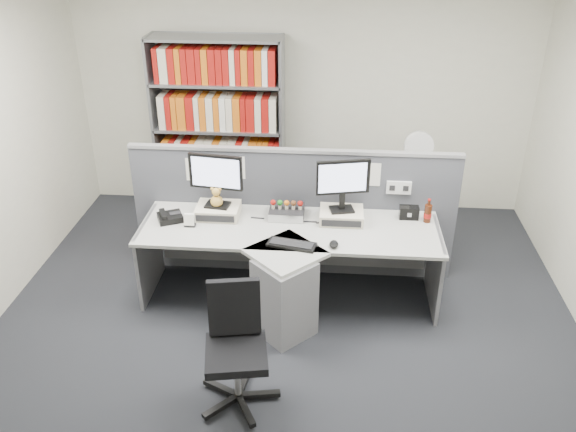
# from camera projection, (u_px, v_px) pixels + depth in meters

# --- Properties ---
(ground) EXTENTS (5.50, 5.50, 0.00)m
(ground) POSITION_uv_depth(u_px,v_px,m) (281.00, 355.00, 4.81)
(ground) COLOR #27292E
(ground) RESTS_ON ground
(room_shell) EXTENTS (5.04, 5.54, 2.72)m
(room_shell) POSITION_uv_depth(u_px,v_px,m) (280.00, 146.00, 3.97)
(room_shell) COLOR beige
(room_shell) RESTS_ON ground
(partition) EXTENTS (3.00, 0.08, 1.27)m
(partition) POSITION_uv_depth(u_px,v_px,m) (294.00, 212.00, 5.61)
(partition) COLOR #4D4F57
(partition) RESTS_ON ground
(desk) EXTENTS (2.60, 1.20, 0.72)m
(desk) POSITION_uv_depth(u_px,v_px,m) (287.00, 267.00, 5.12)
(desk) COLOR #B2B3AC
(desk) RESTS_ON ground
(monitor_riser_left) EXTENTS (0.38, 0.31, 0.10)m
(monitor_riser_left) POSITION_uv_depth(u_px,v_px,m) (218.00, 211.00, 5.36)
(monitor_riser_left) COLOR beige
(monitor_riser_left) RESTS_ON desk
(monitor_riser_right) EXTENTS (0.38, 0.31, 0.10)m
(monitor_riser_right) POSITION_uv_depth(u_px,v_px,m) (341.00, 216.00, 5.28)
(monitor_riser_right) COLOR beige
(monitor_riser_right) RESTS_ON desk
(monitor_left) EXTENTS (0.48, 0.18, 0.49)m
(monitor_left) POSITION_uv_depth(u_px,v_px,m) (216.00, 176.00, 5.20)
(monitor_left) COLOR black
(monitor_left) RESTS_ON monitor_riser_left
(monitor_right) EXTENTS (0.46, 0.19, 0.47)m
(monitor_right) POSITION_uv_depth(u_px,v_px,m) (343.00, 181.00, 5.12)
(monitor_right) COLOR black
(monitor_right) RESTS_ON monitor_riser_right
(desktop_pc) EXTENTS (0.31, 0.28, 0.08)m
(desktop_pc) POSITION_uv_depth(u_px,v_px,m) (287.00, 212.00, 5.35)
(desktop_pc) COLOR black
(desktop_pc) RESTS_ON desk
(figurines) EXTENTS (0.29, 0.05, 0.09)m
(figurines) POSITION_uv_depth(u_px,v_px,m) (287.00, 204.00, 5.30)
(figurines) COLOR beige
(figurines) RESTS_ON desktop_pc
(keyboard) EXTENTS (0.42, 0.23, 0.03)m
(keyboard) POSITION_uv_depth(u_px,v_px,m) (292.00, 244.00, 4.91)
(keyboard) COLOR black
(keyboard) RESTS_ON desk
(mouse) EXTENTS (0.07, 0.12, 0.04)m
(mouse) POSITION_uv_depth(u_px,v_px,m) (334.00, 244.00, 4.90)
(mouse) COLOR black
(mouse) RESTS_ON desk
(desk_phone) EXTENTS (0.27, 0.26, 0.09)m
(desk_phone) POSITION_uv_depth(u_px,v_px,m) (169.00, 217.00, 5.29)
(desk_phone) COLOR black
(desk_phone) RESTS_ON desk
(desk_calendar) EXTENTS (0.10, 0.07, 0.12)m
(desk_calendar) POSITION_uv_depth(u_px,v_px,m) (190.00, 221.00, 5.19)
(desk_calendar) COLOR black
(desk_calendar) RESTS_ON desk
(plush_toy) EXTENTS (0.11, 0.11, 0.19)m
(plush_toy) POSITION_uv_depth(u_px,v_px,m) (217.00, 199.00, 5.28)
(plush_toy) COLOR gold
(plush_toy) RESTS_ON monitor_riser_left
(speaker) EXTENTS (0.17, 0.09, 0.11)m
(speaker) POSITION_uv_depth(u_px,v_px,m) (409.00, 212.00, 5.32)
(speaker) COLOR black
(speaker) RESTS_ON desk
(cola_bottle) EXTENTS (0.07, 0.07, 0.22)m
(cola_bottle) POSITION_uv_depth(u_px,v_px,m) (428.00, 213.00, 5.24)
(cola_bottle) COLOR #3F190A
(cola_bottle) RESTS_ON desk
(shelving_unit) EXTENTS (1.41, 0.40, 2.00)m
(shelving_unit) POSITION_uv_depth(u_px,v_px,m) (219.00, 132.00, 6.57)
(shelving_unit) COLOR gray
(shelving_unit) RESTS_ON ground
(filing_cabinet) EXTENTS (0.45, 0.61, 0.70)m
(filing_cabinet) POSITION_uv_depth(u_px,v_px,m) (412.00, 208.00, 6.32)
(filing_cabinet) COLOR gray
(filing_cabinet) RESTS_ON ground
(desk_fan) EXTENTS (0.30, 0.18, 0.50)m
(desk_fan) POSITION_uv_depth(u_px,v_px,m) (418.00, 149.00, 6.00)
(desk_fan) COLOR white
(desk_fan) RESTS_ON filing_cabinet
(office_chair) EXTENTS (0.59, 0.59, 0.90)m
(office_chair) POSITION_uv_depth(u_px,v_px,m) (236.00, 342.00, 4.22)
(office_chair) COLOR silver
(office_chair) RESTS_ON ground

